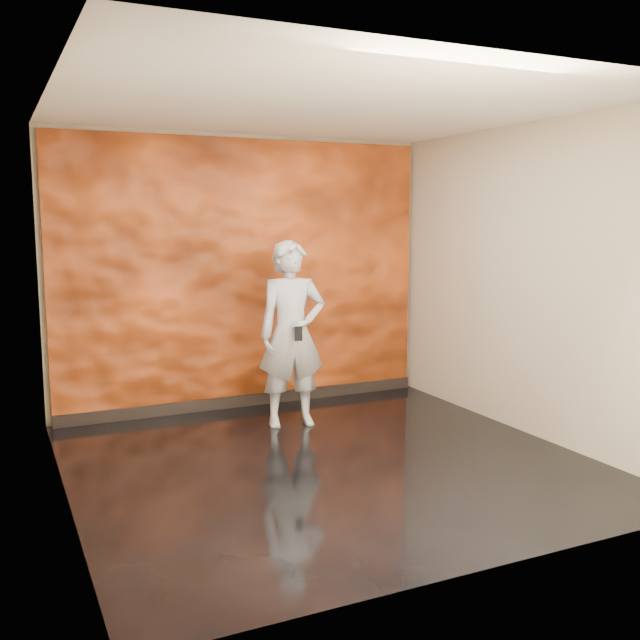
{
  "coord_description": "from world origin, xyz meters",
  "views": [
    {
      "loc": [
        -2.42,
        -5.01,
        1.95
      ],
      "look_at": [
        0.24,
        0.66,
        1.06
      ],
      "focal_mm": 40.0,
      "sensor_mm": 36.0,
      "label": 1
    }
  ],
  "objects": [
    {
      "name": "feature_wall",
      "position": [
        0.0,
        1.96,
        1.38
      ],
      "size": [
        3.9,
        0.06,
        2.75
      ],
      "primitive_type": "cube",
      "color": "orange",
      "rests_on": "ground"
    },
    {
      "name": "phone",
      "position": [
        0.12,
        0.86,
        0.92
      ],
      "size": [
        0.07,
        0.03,
        0.14
      ],
      "primitive_type": "cube",
      "rotation": [
        0.0,
        0.0,
        -0.2
      ],
      "color": "black",
      "rests_on": "man"
    },
    {
      "name": "man",
      "position": [
        0.15,
        1.1,
        0.88
      ],
      "size": [
        0.69,
        0.51,
        1.75
      ],
      "primitive_type": "imported",
      "rotation": [
        0.0,
        0.0,
        -0.15
      ],
      "color": "#9699A3",
      "rests_on": "ground"
    },
    {
      "name": "room",
      "position": [
        0.0,
        0.0,
        1.4
      ],
      "size": [
        4.02,
        4.02,
        2.81
      ],
      "color": "black",
      "rests_on": "ground"
    },
    {
      "name": "baseboard",
      "position": [
        0.0,
        1.92,
        0.06
      ],
      "size": [
        3.9,
        0.04,
        0.12
      ],
      "primitive_type": "cube",
      "color": "black",
      "rests_on": "ground"
    }
  ]
}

